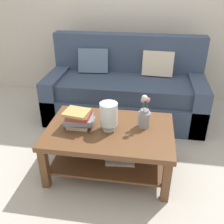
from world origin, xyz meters
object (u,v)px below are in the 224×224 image
at_px(glass_hurricane_vase, 109,115).
at_px(flower_pitcher, 144,116).
at_px(couch, 125,91).
at_px(coffee_table, 110,140).
at_px(book_stack_main, 79,119).

height_order(glass_hurricane_vase, flower_pitcher, flower_pitcher).
bearing_deg(glass_hurricane_vase, flower_pitcher, 17.62).
distance_m(couch, coffee_table, 1.16).
relative_size(book_stack_main, glass_hurricane_vase, 1.10).
bearing_deg(flower_pitcher, couch, 105.19).
xyz_separation_m(couch, book_stack_main, (-0.32, -1.16, 0.20)).
height_order(coffee_table, flower_pitcher, flower_pitcher).
xyz_separation_m(book_stack_main, flower_pitcher, (0.61, 0.10, 0.03)).
xyz_separation_m(book_stack_main, glass_hurricane_vase, (0.29, -0.01, 0.07)).
xyz_separation_m(glass_hurricane_vase, flower_pitcher, (0.32, 0.10, -0.05)).
distance_m(book_stack_main, flower_pitcher, 0.62).
height_order(couch, glass_hurricane_vase, couch).
height_order(book_stack_main, glass_hurricane_vase, glass_hurricane_vase).
relative_size(couch, coffee_table, 1.71).
distance_m(book_stack_main, glass_hurricane_vase, 0.30).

